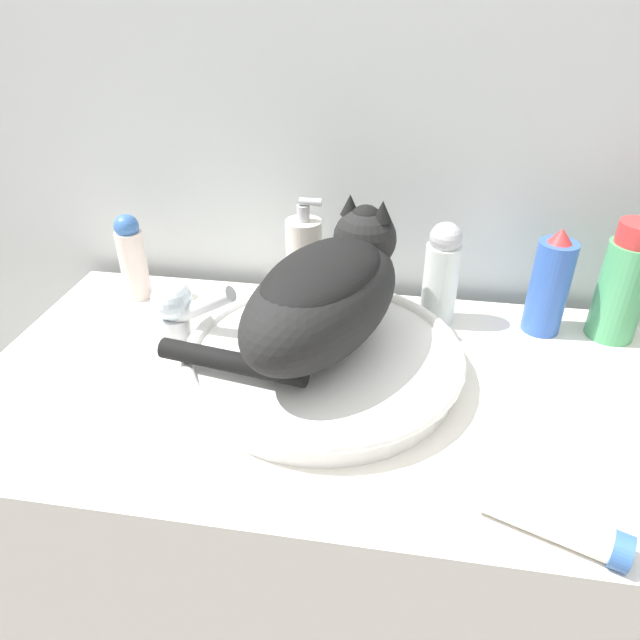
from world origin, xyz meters
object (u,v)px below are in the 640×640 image
(cat, at_px, (325,291))
(lotion_bottle_white, at_px, (441,274))
(mouthwash_bottle, at_px, (624,284))
(spray_bottle_trigger, at_px, (549,285))
(deodorant_stick, at_px, (132,257))
(soap_pump_bottle, at_px, (304,266))
(faucet, at_px, (178,309))
(cream_tube, at_px, (556,525))

(cat, xyz_separation_m, lotion_bottle_white, (0.16, 0.16, -0.04))
(cat, xyz_separation_m, mouthwash_bottle, (0.43, 0.16, -0.04))
(cat, bearing_deg, spray_bottle_trigger, -43.07)
(deodorant_stick, bearing_deg, soap_pump_bottle, 0.00)
(faucet, bearing_deg, mouthwash_bottle, 19.60)
(cat, height_order, cream_tube, cat)
(faucet, height_order, lotion_bottle_white, lotion_bottle_white)
(cream_tube, bearing_deg, lotion_bottle_white, 105.63)
(lotion_bottle_white, distance_m, deodorant_stick, 0.52)
(cat, relative_size, spray_bottle_trigger, 2.01)
(soap_pump_bottle, bearing_deg, lotion_bottle_white, 0.00)
(faucet, distance_m, mouthwash_bottle, 0.67)
(spray_bottle_trigger, bearing_deg, soap_pump_bottle, -180.00)
(lotion_bottle_white, height_order, soap_pump_bottle, soap_pump_bottle)
(cat, bearing_deg, mouthwash_bottle, -48.80)
(spray_bottle_trigger, xyz_separation_m, deodorant_stick, (-0.68, -0.00, -0.00))
(cat, relative_size, deodorant_stick, 2.29)
(faucet, height_order, soap_pump_bottle, soap_pump_bottle)
(cat, bearing_deg, lotion_bottle_white, -24.51)
(mouthwash_bottle, xyz_separation_m, deodorant_stick, (-0.78, 0.00, -0.01))
(soap_pump_bottle, relative_size, deodorant_stick, 1.30)
(lotion_bottle_white, xyz_separation_m, soap_pump_bottle, (-0.22, 0.00, -0.00))
(faucet, height_order, deodorant_stick, deodorant_stick)
(lotion_bottle_white, bearing_deg, cream_tube, -74.37)
(faucet, relative_size, soap_pump_bottle, 0.68)
(spray_bottle_trigger, xyz_separation_m, cream_tube, (-0.05, -0.41, -0.06))
(mouthwash_bottle, bearing_deg, spray_bottle_trigger, 180.00)
(lotion_bottle_white, relative_size, cream_tube, 1.17)
(cat, bearing_deg, soap_pump_bottle, 41.24)
(soap_pump_bottle, distance_m, deodorant_stick, 0.30)
(lotion_bottle_white, height_order, deodorant_stick, lotion_bottle_white)
(cat, height_order, deodorant_stick, cat)
(deodorant_stick, relative_size, cream_tube, 1.04)
(mouthwash_bottle, xyz_separation_m, lotion_bottle_white, (-0.27, 0.00, -0.01))
(lotion_bottle_white, distance_m, cream_tube, 0.43)
(cat, distance_m, spray_bottle_trigger, 0.36)
(deodorant_stick, bearing_deg, faucet, -46.04)
(soap_pump_bottle, relative_size, spray_bottle_trigger, 1.14)
(cat, xyz_separation_m, spray_bottle_trigger, (0.32, 0.16, -0.05))
(spray_bottle_trigger, bearing_deg, cream_tube, -97.09)
(faucet, bearing_deg, deodorant_stick, 141.50)
(cream_tube, bearing_deg, deodorant_stick, 147.23)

